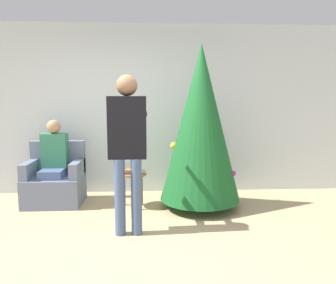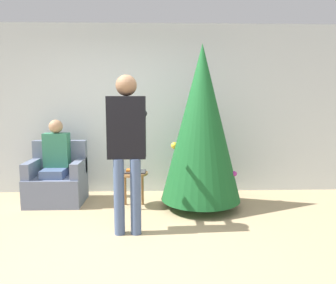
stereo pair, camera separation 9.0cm
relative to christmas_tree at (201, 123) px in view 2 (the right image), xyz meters
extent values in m
plane|color=tan|center=(-1.04, -1.36, -1.19)|extent=(14.00, 14.00, 0.00)
cube|color=silver|center=(-1.04, 0.87, 0.16)|extent=(8.00, 0.06, 2.70)
cylinder|color=brown|center=(0.00, 0.00, -1.13)|extent=(0.10, 0.10, 0.13)
cone|color=#195B28|center=(0.00, 0.00, 0.00)|extent=(1.11, 1.11, 2.14)
sphere|color=gold|center=(-0.37, 0.05, -0.31)|extent=(0.10, 0.10, 0.10)
sphere|color=#B23399|center=(0.18, 0.17, 0.15)|extent=(0.09, 0.09, 0.09)
sphere|color=#B23399|center=(0.44, -0.15, -0.68)|extent=(0.07, 0.07, 0.07)
cube|color=slate|center=(-2.10, 0.26, -0.99)|extent=(0.79, 0.66, 0.41)
cube|color=slate|center=(-2.10, 0.52, -0.54)|extent=(0.79, 0.14, 0.49)
cube|color=slate|center=(-2.43, 0.26, -0.67)|extent=(0.12, 0.59, 0.23)
cube|color=slate|center=(-1.76, 0.26, -0.67)|extent=(0.12, 0.59, 0.23)
cylinder|color=#475B84|center=(-2.20, 0.06, -0.99)|extent=(0.11, 0.11, 0.41)
cylinder|color=#475B84|center=(-2.00, 0.06, -0.99)|extent=(0.11, 0.11, 0.41)
cube|color=#475B84|center=(-2.10, 0.21, -0.73)|extent=(0.32, 0.40, 0.12)
cube|color=#337A5B|center=(-2.10, 0.36, -0.42)|extent=(0.36, 0.20, 0.50)
sphere|color=tan|center=(-2.10, 0.36, -0.07)|extent=(0.20, 0.20, 0.20)
cylinder|color=#475B84|center=(-1.04, -0.88, -0.76)|extent=(0.12, 0.12, 0.87)
cylinder|color=#475B84|center=(-0.85, -0.88, -0.76)|extent=(0.12, 0.12, 0.87)
cube|color=black|center=(-0.95, -0.82, 0.02)|extent=(0.42, 0.20, 0.69)
sphere|color=#936B4C|center=(-0.95, -0.79, 0.48)|extent=(0.24, 0.24, 0.24)
cylinder|color=black|center=(-1.13, -0.63, 0.16)|extent=(0.08, 0.30, 0.08)
cylinder|color=black|center=(-0.77, -0.63, 0.16)|extent=(0.08, 0.30, 0.08)
cube|color=white|center=(-0.77, -0.44, 0.16)|extent=(0.04, 0.14, 0.04)
cylinder|color=olive|center=(-0.95, 0.07, -0.71)|extent=(0.41, 0.41, 0.03)
cylinder|color=olive|center=(-0.95, -0.08, -0.96)|extent=(0.04, 0.04, 0.47)
cylinder|color=olive|center=(-0.82, 0.14, -0.96)|extent=(0.04, 0.04, 0.47)
cylinder|color=olive|center=(-1.07, 0.14, -0.96)|extent=(0.04, 0.04, 0.47)
cube|color=#38383D|center=(-0.95, 0.07, -0.69)|extent=(0.35, 0.24, 0.02)
cube|color=orange|center=(-0.95, 0.07, -0.66)|extent=(0.19, 0.12, 0.02)
camera|label=1|loc=(-0.69, -4.46, 0.35)|focal=35.00mm
camera|label=2|loc=(-0.60, -4.46, 0.35)|focal=35.00mm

